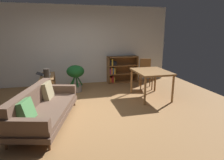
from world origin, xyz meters
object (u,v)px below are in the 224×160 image
Objects in this scene: dining_table at (151,74)px; bookshelf at (120,69)px; media_console at (48,85)px; desk_speaker at (47,73)px; open_laptop at (44,74)px; fabric_couch at (42,107)px; potted_floor_plant at (76,75)px; dining_chair_near at (146,72)px.

bookshelf is at bearing 100.59° from dining_table.
media_console is at bearing 161.26° from dining_table.
media_console is 4.31× the size of desk_speaker.
bookshelf is at bearing 17.68° from open_laptop.
fabric_couch is 1.64m from desk_speaker.
open_laptop is 0.39m from desk_speaker.
media_console is 0.51m from desk_speaker.
potted_floor_plant is 0.74× the size of dining_table.
potted_floor_plant is at bearing 177.28° from dining_chair_near.
dining_table reaches higher than media_console.
dining_table is at bearing -105.20° from dining_chair_near.
bookshelf is (2.48, 2.78, 0.14)m from fabric_couch.
open_laptop is 0.42× the size of dining_chair_near.
media_console is 0.97× the size of dining_table.
dining_table is 1.92m from bookshelf.
media_console is 3.03m from dining_table.
dining_chair_near is (2.29, -0.11, -0.01)m from potted_floor_plant.
dining_chair_near reaches higher than fabric_couch.
potted_floor_plant is at bearing 1.85° from open_laptop.
dining_chair_near is at bearing -1.42° from open_laptop.
dining_chair_near is at bearing -2.72° from potted_floor_plant.
potted_floor_plant is (0.81, 0.39, -0.17)m from desk_speaker.
media_console is 2.66m from bookshelf.
media_console is 0.87m from potted_floor_plant.
open_laptop is at bearing 93.08° from fabric_couch.
desk_speaker is 0.23× the size of bookshelf.
dining_table is (2.83, 0.91, 0.35)m from fabric_couch.
bookshelf is (2.58, 0.82, -0.13)m from open_laptop.
fabric_couch is 5.47× the size of open_laptop.
fabric_couch is at bearing -111.99° from potted_floor_plant.
open_laptop is 2.71m from bookshelf.
bookshelf is at bearing 20.02° from media_console.
dining_chair_near is at bearing 31.32° from fabric_couch.
dining_chair_near is 0.86× the size of bookshelf.
media_console is at bearing -179.89° from dining_chair_near.
open_laptop is at bearing -178.15° from potted_floor_plant.
open_laptop is 0.36× the size of dining_table.
dining_table is (2.93, -1.05, 0.09)m from open_laptop.
desk_speaker is at bearing -87.94° from media_console.
fabric_couch is 1.96× the size of dining_table.
desk_speaker is 2.92m from dining_table.
media_console is (-0.02, 1.88, -0.06)m from fabric_couch.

